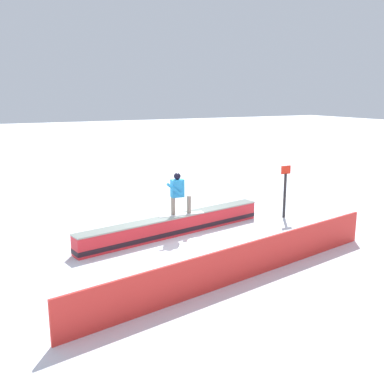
# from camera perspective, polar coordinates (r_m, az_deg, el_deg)

# --- Properties ---
(ground_plane) EXTENTS (120.00, 120.00, 0.00)m
(ground_plane) POSITION_cam_1_polar(r_m,az_deg,el_deg) (14.31, -2.26, -5.54)
(ground_plane) COLOR white
(grind_box) EXTENTS (6.80, 1.78, 0.63)m
(grind_box) POSITION_cam_1_polar(r_m,az_deg,el_deg) (14.23, -2.27, -4.44)
(grind_box) COLOR red
(grind_box) RESTS_ON ground_plane
(snowboarder) EXTENTS (1.55, 0.43, 1.38)m
(snowboarder) POSITION_cam_1_polar(r_m,az_deg,el_deg) (14.06, -1.79, -0.04)
(snowboarder) COLOR white
(snowboarder) RESTS_ON grind_box
(safety_fence) EXTENTS (9.44, 1.83, 0.93)m
(safety_fence) POSITION_cam_1_polar(r_m,az_deg,el_deg) (10.90, 6.69, -8.99)
(safety_fence) COLOR red
(safety_fence) RESTS_ON ground_plane
(trail_marker) EXTENTS (0.40, 0.10, 1.93)m
(trail_marker) POSITION_cam_1_polar(r_m,az_deg,el_deg) (16.36, 11.95, 0.26)
(trail_marker) COLOR #262628
(trail_marker) RESTS_ON ground_plane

